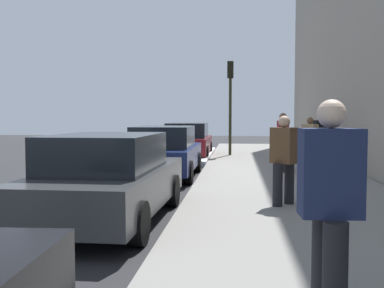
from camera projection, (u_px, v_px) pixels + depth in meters
ground_plane at (168, 176)px, 13.90m from camera, size 56.00×56.00×0.00m
sidewalk at (279, 175)px, 13.57m from camera, size 28.00×4.60×0.15m
lane_stripe_centre at (65, 175)px, 14.21m from camera, size 28.00×0.14×0.01m
snow_bank_curb at (205, 156)px, 19.74m from camera, size 7.20×0.56×0.22m
parked_car_charcoal at (109, 178)px, 7.87m from camera, size 4.66×1.99×1.51m
parked_car_navy at (165, 152)px, 13.58m from camera, size 4.42×1.90×1.51m
parked_car_maroon at (188, 141)px, 19.57m from camera, size 4.36×1.91×1.51m
pedestrian_brown_coat at (284, 158)px, 8.61m from camera, size 0.51×0.53×1.67m
pedestrian_black_coat at (321, 138)px, 15.49m from camera, size 0.56×0.54×1.75m
pedestrian_burgundy_coat at (283, 140)px, 13.97m from camera, size 0.49×0.58×1.75m
pedestrian_navy_coat at (330, 203)px, 3.78m from camera, size 0.59×0.50×1.80m
pedestrian_tan_coat at (310, 142)px, 14.27m from camera, size 0.50×0.51×1.62m
traffic_light_pole at (230, 91)px, 19.50m from camera, size 0.35×0.26×3.95m
rolling_suitcase at (287, 163)px, 13.59m from camera, size 0.34×0.22×0.91m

